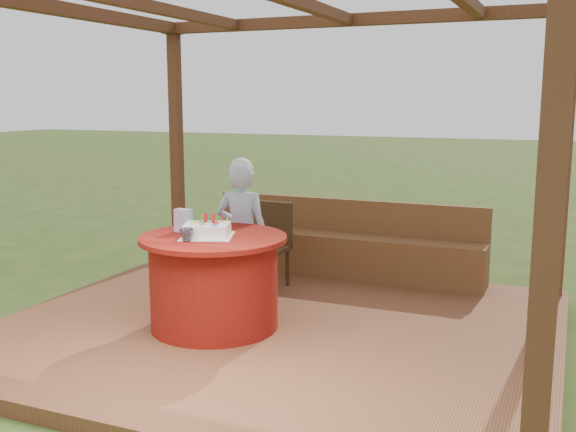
# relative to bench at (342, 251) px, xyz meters

# --- Properties ---
(ground) EXTENTS (60.00, 60.00, 0.00)m
(ground) POSITION_rel_bench_xyz_m (0.00, -1.72, -0.38)
(ground) COLOR #2D4316
(ground) RESTS_ON ground
(deck) EXTENTS (4.50, 4.00, 0.12)m
(deck) POSITION_rel_bench_xyz_m (0.00, -1.72, -0.32)
(deck) COLOR brown
(deck) RESTS_ON ground
(pergola) EXTENTS (4.50, 4.00, 2.72)m
(pergola) POSITION_rel_bench_xyz_m (0.00, -1.72, 2.02)
(pergola) COLOR brown
(pergola) RESTS_ON deck
(bench) EXTENTS (3.00, 0.42, 0.80)m
(bench) POSITION_rel_bench_xyz_m (0.00, 0.00, 0.00)
(bench) COLOR brown
(bench) RESTS_ON deck
(table) EXTENTS (1.20, 1.20, 0.77)m
(table) POSITION_rel_bench_xyz_m (-0.44, -1.99, 0.13)
(table) COLOR maroon
(table) RESTS_ON deck
(chair) EXTENTS (0.41, 0.41, 0.85)m
(chair) POSITION_rel_bench_xyz_m (-0.54, -0.68, 0.19)
(chair) COLOR #382412
(chair) RESTS_ON deck
(elderly_woman) EXTENTS (0.53, 0.40, 1.35)m
(elderly_woman) POSITION_rel_bench_xyz_m (-0.51, -1.32, 0.41)
(elderly_woman) COLOR #94BEDC
(elderly_woman) RESTS_ON deck
(birthday_cake) EXTENTS (0.52, 0.52, 0.18)m
(birthday_cake) POSITION_rel_bench_xyz_m (-0.47, -2.03, 0.56)
(birthday_cake) COLOR white
(birthday_cake) RESTS_ON table
(gift_bag) EXTENTS (0.14, 0.09, 0.19)m
(gift_bag) POSITION_rel_bench_xyz_m (-0.75, -1.93, 0.60)
(gift_bag) COLOR #CE85B7
(gift_bag) RESTS_ON table
(drinking_glass) EXTENTS (0.12, 0.12, 0.10)m
(drinking_glass) POSITION_rel_bench_xyz_m (-0.52, -2.25, 0.56)
(drinking_glass) COLOR silver
(drinking_glass) RESTS_ON table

